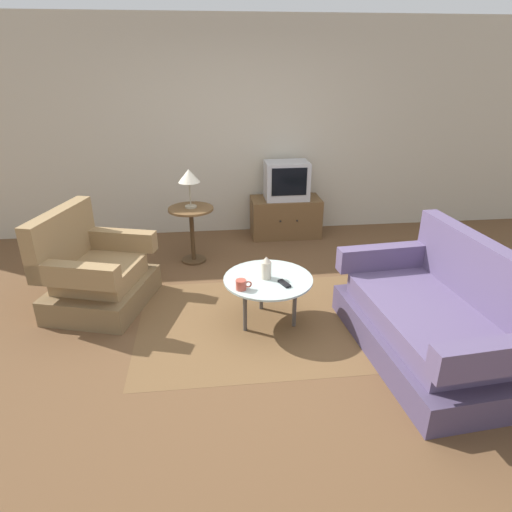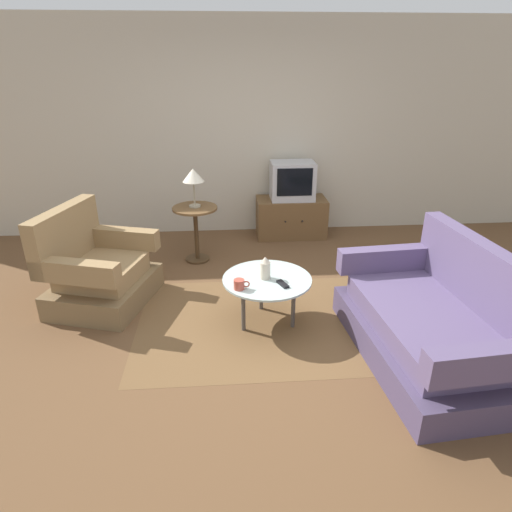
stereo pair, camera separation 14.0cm
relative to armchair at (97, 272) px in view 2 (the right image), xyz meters
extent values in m
plane|color=brown|center=(1.52, -0.54, -0.31)|extent=(16.00, 16.00, 0.00)
cube|color=#BCB29E|center=(1.52, 1.96, 1.04)|extent=(9.00, 0.12, 2.70)
cube|color=brown|center=(1.59, -0.51, -0.31)|extent=(2.32, 1.65, 0.00)
cube|color=brown|center=(0.06, -0.02, -0.19)|extent=(1.04, 1.14, 0.24)
cube|color=#93754C|center=(0.06, -0.02, 0.02)|extent=(0.83, 0.83, 0.18)
cube|color=#93754C|center=(-0.26, 0.08, 0.37)|extent=(0.40, 0.95, 0.52)
cube|color=#93754C|center=(-0.06, -0.41, 0.21)|extent=(0.81, 0.36, 0.20)
cube|color=#93754C|center=(0.17, 0.37, 0.21)|extent=(0.81, 0.36, 0.20)
cube|color=#4B3E5C|center=(2.79, -1.12, -0.19)|extent=(1.08, 1.74, 0.24)
cube|color=#5B4C70|center=(2.79, -1.12, 0.02)|extent=(0.91, 1.45, 0.18)
cube|color=#5B4C70|center=(3.19, -1.09, 0.36)|extent=(0.28, 1.67, 0.51)
cube|color=#5B4C70|center=(2.72, -0.36, 0.21)|extent=(0.95, 0.22, 0.21)
cube|color=#5B4C70|center=(2.85, -1.88, 0.21)|extent=(0.95, 0.22, 0.21)
cylinder|color=#B2C6C1|center=(1.59, -0.51, 0.12)|extent=(0.78, 0.78, 0.02)
cylinder|color=#4C4742|center=(1.57, -0.27, -0.10)|extent=(0.04, 0.04, 0.43)
cylinder|color=#4C4742|center=(1.38, -0.62, -0.10)|extent=(0.04, 0.04, 0.43)
cylinder|color=#4C4742|center=(1.82, -0.60, -0.10)|extent=(0.04, 0.04, 0.43)
cylinder|color=brown|center=(0.91, 0.92, 0.33)|extent=(0.51, 0.51, 0.02)
cylinder|color=#47311C|center=(0.91, 0.92, 0.00)|extent=(0.05, 0.05, 0.63)
cylinder|color=#47311C|center=(0.91, 0.92, -0.30)|extent=(0.28, 0.28, 0.02)
cube|color=brown|center=(2.13, 1.63, -0.06)|extent=(0.91, 0.46, 0.51)
sphere|color=black|center=(2.02, 1.39, -0.03)|extent=(0.02, 0.02, 0.02)
sphere|color=black|center=(2.24, 1.39, -0.03)|extent=(0.02, 0.02, 0.02)
cube|color=#B7B7BC|center=(2.13, 1.63, 0.44)|extent=(0.56, 0.38, 0.48)
cube|color=black|center=(2.13, 1.43, 0.47)|extent=(0.45, 0.01, 0.35)
cylinder|color=#9E937A|center=(0.91, 0.93, 0.35)|extent=(0.13, 0.13, 0.02)
cylinder|color=#9E937A|center=(0.91, 0.93, 0.50)|extent=(0.02, 0.02, 0.27)
cone|color=beige|center=(0.91, 0.93, 0.71)|extent=(0.24, 0.24, 0.14)
cylinder|color=beige|center=(1.58, -0.51, 0.21)|extent=(0.09, 0.09, 0.15)
cone|color=beige|center=(1.58, -0.51, 0.31)|extent=(0.08, 0.08, 0.05)
cylinder|color=#B74C3D|center=(1.34, -0.69, 0.17)|extent=(0.09, 0.09, 0.09)
torus|color=#B74C3D|center=(1.40, -0.69, 0.17)|extent=(0.06, 0.01, 0.06)
cube|color=black|center=(1.71, -0.65, 0.14)|extent=(0.10, 0.15, 0.02)
camera|label=1|loc=(1.10, -3.91, 1.87)|focal=31.01mm
camera|label=2|loc=(1.24, -3.93, 1.87)|focal=31.01mm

